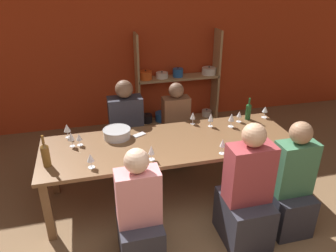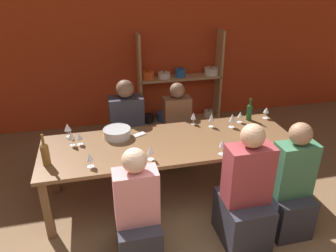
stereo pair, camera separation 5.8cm
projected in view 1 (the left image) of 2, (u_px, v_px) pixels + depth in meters
The scene contains 24 objects.
wall_back_red at pixel (126, 45), 5.29m from camera, with size 8.80×0.06×2.70m.
shelf_unit at pixel (176, 91), 5.63m from camera, with size 1.42×0.30×1.57m.
dining_table at pixel (170, 147), 3.69m from camera, with size 2.82×0.95×0.72m.
mixing_bowl at pixel (117, 133), 3.73m from camera, with size 0.32×0.32×0.11m.
wine_bottle_green at pixel (248, 111), 4.16m from camera, with size 0.07×0.07×0.29m.
wine_bottle_dark at pixel (46, 154), 3.16m from camera, with size 0.08×0.08×0.33m.
wine_glass_white_a at pixel (265, 110), 4.21m from camera, with size 0.07×0.07×0.15m.
wine_glass_white_b at pixel (239, 114), 4.09m from camera, with size 0.06×0.06×0.15m.
wine_glass_red_a at pixel (193, 116), 4.03m from camera, with size 0.06×0.06×0.16m.
wine_glass_empty_a at pixel (79, 137), 3.55m from camera, with size 0.07×0.07×0.14m.
wine_glass_red_b at pixel (223, 144), 3.37m from camera, with size 0.06×0.06×0.17m.
wine_glass_white_c at pixel (211, 118), 3.96m from camera, with size 0.06×0.06×0.17m.
wine_glass_empty_b at pixel (90, 158), 3.14m from camera, with size 0.07×0.07×0.15m.
wine_glass_empty_c at pixel (232, 117), 3.95m from camera, with size 0.07×0.07×0.18m.
wine_glass_white_d at pixel (71, 137), 3.51m from camera, with size 0.07×0.07×0.17m.
wine_glass_white_e at pixel (254, 128), 3.70m from camera, with size 0.08×0.08×0.18m.
wine_glass_white_f at pixel (67, 128), 3.70m from camera, with size 0.08×0.08×0.17m.
wine_glass_red_c at pixel (151, 150), 3.27m from camera, with size 0.07×0.07×0.16m.
cell_phone at pixel (139, 135), 3.80m from camera, with size 0.17×0.13×0.01m.
person_near_a at pixel (289, 191), 3.29m from camera, with size 0.38×0.48×1.21m.
person_far_a at pixel (176, 132), 4.52m from camera, with size 0.36×0.45×1.14m.
person_near_b at pixel (139, 220), 2.94m from camera, with size 0.38×0.48×1.16m.
person_far_b at pixel (127, 136), 4.37m from camera, with size 0.44×0.55×1.23m.
person_near_c at pixel (246, 200), 3.14m from camera, with size 0.43×0.53×1.28m.
Camera 1 is at (-0.67, -1.50, 2.47)m, focal length 35.00 mm.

